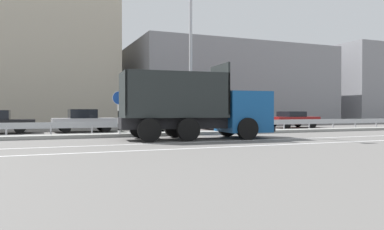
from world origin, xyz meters
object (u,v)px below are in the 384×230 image
at_px(church_tower, 109,79).
at_px(dump_truck, 212,113).
at_px(parked_car_5, 157,121).
at_px(parked_car_6, 226,121).
at_px(parked_car_4, 84,121).
at_px(parked_car_7, 292,119).
at_px(street_lamp_1, 192,48).
at_px(median_road_sign, 119,113).

bearing_deg(church_tower, dump_truck, -90.25).
xyz_separation_m(parked_car_5, parked_car_6, (5.30, -0.04, -0.05)).
height_order(parked_car_4, parked_car_7, parked_car_4).
relative_size(street_lamp_1, church_tower, 0.74).
xyz_separation_m(street_lamp_1, parked_car_5, (-0.51, 5.06, -4.21)).
height_order(median_road_sign, parked_car_7, median_road_sign).
height_order(parked_car_4, church_tower, church_tower).
bearing_deg(dump_truck, parked_car_4, -142.54).
height_order(street_lamp_1, parked_car_7, street_lamp_1).
distance_m(dump_truck, street_lamp_1, 4.59).
bearing_deg(dump_truck, street_lamp_1, -176.80).
xyz_separation_m(parked_car_4, parked_car_7, (16.12, -0.21, -0.05)).
bearing_deg(parked_car_6, parked_car_7, 89.56).
bearing_deg(parked_car_5, dump_truck, -176.58).
relative_size(parked_car_4, church_tower, 0.34).
height_order(median_road_sign, street_lamp_1, street_lamp_1).
bearing_deg(median_road_sign, parked_car_5, 54.37).
xyz_separation_m(median_road_sign, street_lamp_1, (4.10, -0.05, 3.63)).
xyz_separation_m(dump_truck, parked_car_4, (-5.25, 8.16, -0.53)).
height_order(dump_truck, median_road_sign, dump_truck).
bearing_deg(church_tower, median_road_sign, -98.52).
relative_size(parked_car_4, parked_car_6, 0.99).
bearing_deg(parked_car_5, church_tower, -1.21).
bearing_deg(parked_car_6, church_tower, -169.97).
bearing_deg(parked_car_6, parked_car_4, -93.64).
distance_m(median_road_sign, church_tower, 28.35).
bearing_deg(median_road_sign, parked_car_4, 103.02).
relative_size(parked_car_5, parked_car_7, 0.96).
height_order(parked_car_5, parked_car_7, parked_car_5).
xyz_separation_m(dump_truck, median_road_sign, (-4.02, 2.85, 0.01)).
bearing_deg(parked_car_6, dump_truck, -33.58).
xyz_separation_m(parked_car_4, parked_car_5, (4.81, -0.30, -0.04)).
bearing_deg(street_lamp_1, church_tower, 89.88).
bearing_deg(median_road_sign, church_tower, 81.48).
bearing_deg(dump_truck, median_road_sign, -120.65).
height_order(parked_car_5, parked_car_6, parked_car_5).
height_order(street_lamp_1, parked_car_6, street_lamp_1).
height_order(dump_truck, street_lamp_1, street_lamp_1).
bearing_deg(parked_car_4, parked_car_7, 87.38).
relative_size(dump_truck, parked_car_4, 1.87).
relative_size(parked_car_6, church_tower, 0.34).
distance_m(parked_car_5, church_tower, 23.22).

